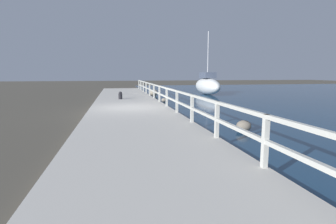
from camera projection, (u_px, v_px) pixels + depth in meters
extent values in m
plane|color=#4C473D|center=(130.00, 112.00, 13.47)|extent=(120.00, 120.00, 0.00)
cube|color=beige|center=(130.00, 110.00, 13.45)|extent=(4.03, 36.00, 0.25)
cube|color=beige|center=(265.00, 141.00, 4.76)|extent=(0.10, 0.10, 1.00)
cube|color=beige|center=(217.00, 120.00, 7.00)|extent=(0.10, 0.10, 1.00)
cube|color=beige|center=(192.00, 108.00, 9.24)|extent=(0.10, 0.10, 1.00)
cube|color=beige|center=(177.00, 102.00, 11.49)|extent=(0.10, 0.10, 1.00)
cube|color=beige|center=(167.00, 97.00, 13.73)|extent=(0.10, 0.10, 1.00)
cube|color=beige|center=(159.00, 94.00, 15.98)|extent=(0.10, 0.10, 1.00)
cube|color=beige|center=(154.00, 91.00, 18.22)|extent=(0.10, 0.10, 1.00)
cube|color=beige|center=(150.00, 89.00, 20.46)|extent=(0.10, 0.10, 1.00)
cube|color=beige|center=(146.00, 88.00, 22.71)|extent=(0.10, 0.10, 1.00)
cube|color=beige|center=(143.00, 86.00, 24.95)|extent=(0.10, 0.10, 1.00)
cube|color=beige|center=(141.00, 85.00, 27.20)|extent=(0.10, 0.10, 1.00)
cube|color=beige|center=(139.00, 84.00, 29.44)|extent=(0.10, 0.10, 1.00)
cube|color=beige|center=(167.00, 88.00, 13.67)|extent=(0.09, 32.50, 0.08)
cube|color=beige|center=(167.00, 97.00, 13.73)|extent=(0.09, 32.50, 0.08)
ellipsoid|color=gray|center=(154.00, 93.00, 23.23)|extent=(0.77, 0.69, 0.58)
ellipsoid|color=gray|center=(164.00, 100.00, 18.26)|extent=(0.37, 0.33, 0.28)
ellipsoid|color=slate|center=(244.00, 126.00, 8.97)|extent=(0.51, 0.46, 0.39)
cylinder|color=black|center=(120.00, 96.00, 17.71)|extent=(0.25, 0.25, 0.36)
sphere|color=black|center=(120.00, 93.00, 17.68)|extent=(0.23, 0.23, 0.23)
ellipsoid|color=white|center=(207.00, 86.00, 24.92)|extent=(1.57, 5.36, 1.53)
cube|color=#4C566B|center=(208.00, 75.00, 24.77)|extent=(1.09, 1.82, 0.54)
cylinder|color=silver|center=(208.00, 55.00, 24.49)|extent=(0.09, 0.09, 4.31)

